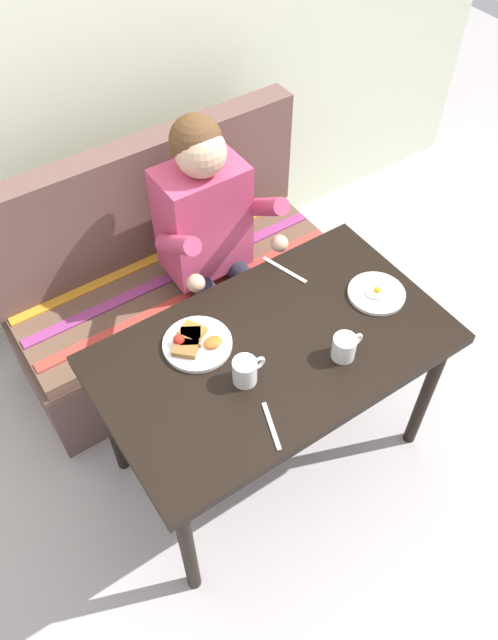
# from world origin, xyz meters

# --- Properties ---
(ground_plane) EXTENTS (8.00, 8.00, 0.00)m
(ground_plane) POSITION_xyz_m (0.00, 0.00, 0.00)
(ground_plane) COLOR #AEA9A7
(back_wall) EXTENTS (4.40, 0.10, 2.60)m
(back_wall) POSITION_xyz_m (0.00, 1.27, 1.30)
(back_wall) COLOR beige
(back_wall) RESTS_ON ground
(table) EXTENTS (1.20, 0.70, 0.73)m
(table) POSITION_xyz_m (0.00, 0.00, 0.65)
(table) COLOR black
(table) RESTS_ON ground
(couch) EXTENTS (1.44, 0.56, 1.00)m
(couch) POSITION_xyz_m (0.00, 0.76, 0.33)
(couch) COLOR brown
(couch) RESTS_ON ground
(person) EXTENTS (0.45, 0.61, 1.21)m
(person) POSITION_xyz_m (0.12, 0.59, 0.74)
(person) COLOR #C13F64
(person) RESTS_ON ground
(plate_breakfast) EXTENTS (0.24, 0.24, 0.05)m
(plate_breakfast) POSITION_xyz_m (-0.22, 0.15, 0.74)
(plate_breakfast) COLOR white
(plate_breakfast) RESTS_ON table
(plate_eggs) EXTENTS (0.21, 0.21, 0.04)m
(plate_eggs) POSITION_xyz_m (0.44, -0.02, 0.74)
(plate_eggs) COLOR white
(plate_eggs) RESTS_ON table
(coffee_mug) EXTENTS (0.12, 0.08, 0.09)m
(coffee_mug) POSITION_xyz_m (-0.15, -0.06, 0.78)
(coffee_mug) COLOR white
(coffee_mug) RESTS_ON table
(coffee_mug_second) EXTENTS (0.12, 0.08, 0.09)m
(coffee_mug_second) POSITION_xyz_m (0.17, -0.16, 0.78)
(coffee_mug_second) COLOR white
(coffee_mug_second) RESTS_ON table
(fork) EXTENTS (0.07, 0.17, 0.00)m
(fork) POSITION_xyz_m (-0.19, -0.25, 0.73)
(fork) COLOR silver
(fork) RESTS_ON table
(knife) EXTENTS (0.07, 0.20, 0.00)m
(knife) POSITION_xyz_m (0.24, 0.27, 0.73)
(knife) COLOR silver
(knife) RESTS_ON table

